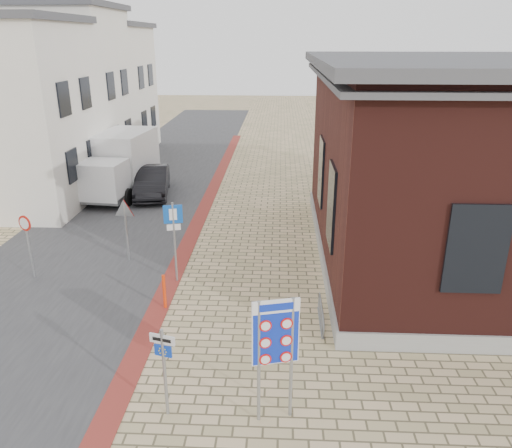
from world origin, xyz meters
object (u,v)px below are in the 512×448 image
(box_truck, at_px, (119,163))
(border_sign, at_px, (276,335))
(bollard, at_px, (164,292))
(parking_sign, at_px, (174,228))
(essen_sign, at_px, (164,361))
(sedan, at_px, (152,182))

(box_truck, relative_size, border_sign, 2.14)
(border_sign, xyz_separation_m, bollard, (-3.23, 4.30, -1.45))
(parking_sign, bearing_deg, bollard, -102.56)
(border_sign, height_order, bollard, border_sign)
(essen_sign, height_order, parking_sign, parking_sign)
(sedan, relative_size, box_truck, 0.73)
(box_truck, xyz_separation_m, essen_sign, (5.68, -15.51, -0.22))
(sedan, bearing_deg, border_sign, -77.07)
(parking_sign, bearing_deg, sedan, 95.65)
(box_truck, bearing_deg, bollard, -61.33)
(sedan, height_order, essen_sign, essen_sign)
(box_truck, bearing_deg, border_sign, -56.99)
(sedan, distance_m, bollard, 11.32)
(box_truck, distance_m, border_sign, 17.42)
(essen_sign, bearing_deg, parking_sign, 114.94)
(essen_sign, height_order, bollard, essen_sign)
(sedan, relative_size, parking_sign, 1.62)
(box_truck, distance_m, bollard, 12.19)
(sedan, distance_m, parking_sign, 9.75)
(essen_sign, relative_size, parking_sign, 0.76)
(parking_sign, bearing_deg, box_truck, 103.64)
(sedan, xyz_separation_m, bollard, (3.03, -10.90, -0.18))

